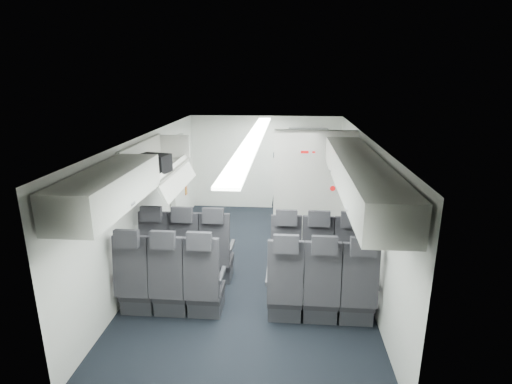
% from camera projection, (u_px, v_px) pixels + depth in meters
% --- Properties ---
extents(cabin_shell, '(3.41, 6.01, 2.16)m').
position_uv_depth(cabin_shell, '(254.00, 201.00, 6.29)').
color(cabin_shell, black).
rests_on(cabin_shell, ground).
extents(seat_row_front, '(3.33, 0.56, 1.24)m').
position_uv_depth(seat_row_front, '(251.00, 257.00, 5.99)').
color(seat_row_front, '#27272A').
rests_on(seat_row_front, cabin_shell).
extents(seat_row_mid, '(3.33, 0.56, 1.24)m').
position_uv_depth(seat_row_mid, '(244.00, 288.00, 5.13)').
color(seat_row_mid, '#27272A').
rests_on(seat_row_mid, cabin_shell).
extents(overhead_bin_left_rear, '(0.53, 1.80, 0.40)m').
position_uv_depth(overhead_bin_left_rear, '(108.00, 189.00, 4.28)').
color(overhead_bin_left_rear, silver).
rests_on(overhead_bin_left_rear, cabin_shell).
extents(overhead_bin_left_front_open, '(0.64, 1.70, 0.72)m').
position_uv_depth(overhead_bin_left_front_open, '(157.00, 165.00, 5.99)').
color(overhead_bin_left_front_open, '#9E9E93').
rests_on(overhead_bin_left_front_open, cabin_shell).
extents(overhead_bin_right_rear, '(0.53, 1.80, 0.40)m').
position_uv_depth(overhead_bin_right_rear, '(374.00, 195.00, 4.06)').
color(overhead_bin_right_rear, silver).
rests_on(overhead_bin_right_rear, cabin_shell).
extents(overhead_bin_right_front, '(0.53, 1.70, 0.40)m').
position_uv_depth(overhead_bin_right_front, '(349.00, 160.00, 5.73)').
color(overhead_bin_right_front, silver).
rests_on(overhead_bin_right_front, cabin_shell).
extents(bulkhead_partition, '(1.40, 0.15, 2.13)m').
position_uv_depth(bulkhead_partition, '(313.00, 191.00, 6.99)').
color(bulkhead_partition, silver).
rests_on(bulkhead_partition, cabin_shell).
extents(galley_unit, '(0.85, 0.52, 1.90)m').
position_uv_depth(galley_unit, '(307.00, 172.00, 8.87)').
color(galley_unit, '#939399').
rests_on(galley_unit, cabin_shell).
extents(boarding_door, '(0.12, 1.27, 1.86)m').
position_uv_depth(boarding_door, '(179.00, 183.00, 7.95)').
color(boarding_door, silver).
rests_on(boarding_door, cabin_shell).
extents(flight_attendant, '(0.43, 0.62, 1.62)m').
position_uv_depth(flight_attendant, '(282.00, 189.00, 8.06)').
color(flight_attendant, black).
rests_on(flight_attendant, ground).
extents(carry_on_bag, '(0.48, 0.39, 0.25)m').
position_uv_depth(carry_on_bag, '(154.00, 163.00, 5.68)').
color(carry_on_bag, black).
rests_on(carry_on_bag, overhead_bin_left_front_open).
extents(papers, '(0.22, 0.05, 0.15)m').
position_uv_depth(papers, '(292.00, 176.00, 7.91)').
color(papers, white).
rests_on(papers, flight_attendant).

